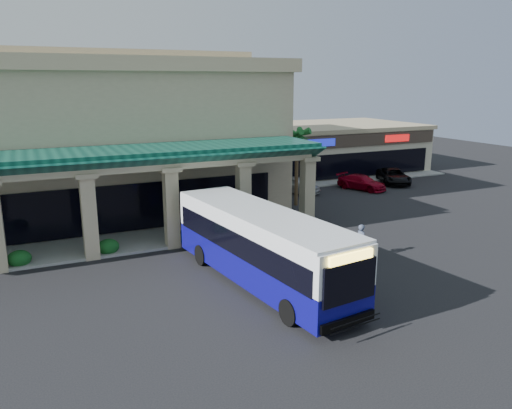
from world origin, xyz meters
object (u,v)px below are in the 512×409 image
car_red (362,182)px  car_gray (394,176)px  pedestrian (361,241)px  transit_bus (261,248)px  car_silver (297,185)px

car_red → car_gray: car_gray is taller
pedestrian → car_red: size_ratio=0.42×
transit_bus → pedestrian: transit_bus is taller
pedestrian → car_gray: bearing=-44.5°
car_silver → car_red: 6.03m
car_silver → car_gray: car_silver is taller
transit_bus → car_gray: transit_bus is taller
car_silver → car_gray: (10.32, -0.23, -0.01)m
transit_bus → car_gray: size_ratio=2.50×
car_gray → transit_bus: bearing=-118.2°
car_red → car_gray: 4.52m
pedestrian → car_gray: pedestrian is taller
transit_bus → car_silver: bearing=48.4°
car_red → car_gray: size_ratio=0.88×
pedestrian → car_red: 18.07m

